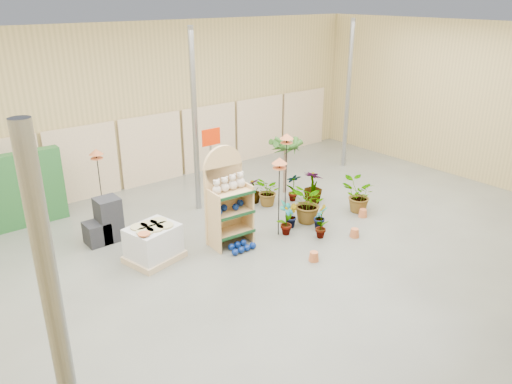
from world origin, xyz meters
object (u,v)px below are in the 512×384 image
display_shelf (226,200)px  bird_table_front (280,163)px  pallet_stack (153,243)px  potted_plant_2 (309,203)px

display_shelf → bird_table_front: bearing=-18.9°
display_shelf → pallet_stack: display_shelf is taller
display_shelf → potted_plant_2: display_shelf is taller
potted_plant_2 → display_shelf: bearing=168.7°
display_shelf → potted_plant_2: (2.11, -0.42, -0.51)m
bird_table_front → potted_plant_2: bird_table_front is taller
bird_table_front → potted_plant_2: bearing=2.6°
pallet_stack → bird_table_front: size_ratio=0.66×
pallet_stack → bird_table_front: (2.77, -0.74, 1.35)m
pallet_stack → potted_plant_2: potted_plant_2 is taller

